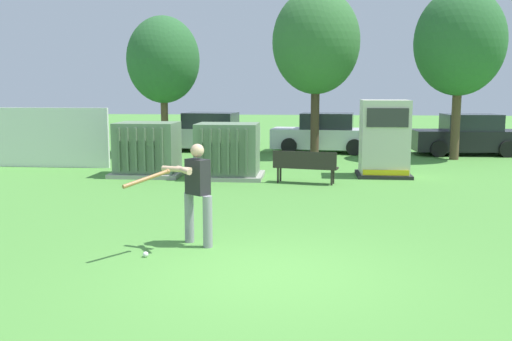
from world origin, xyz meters
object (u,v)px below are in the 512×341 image
sports_ball (146,254)px  parked_car_right_of_center (467,136)px  transformer_mid_west (228,151)px  transformer_west (148,150)px  park_bench (305,165)px  batter (195,189)px  parked_car_leftmost (208,133)px  parked_car_left_of_center (324,134)px  generator_enclosure (384,139)px

sports_ball → parked_car_right_of_center: 17.32m
transformer_mid_west → transformer_west: bearing=174.7°
park_bench → sports_ball: (-2.46, -7.29, -0.49)m
transformer_west → transformer_mid_west: bearing=-5.3°
transformer_west → batter: (3.00, -7.61, 0.19)m
transformer_west → transformer_mid_west: size_ratio=1.00×
park_bench → parked_car_leftmost: bearing=117.5°
transformer_west → parked_car_left_of_center: (5.51, 6.85, -0.04)m
parked_car_leftmost → parked_car_left_of_center: same height
batter → parked_car_right_of_center: size_ratio=0.41×
transformer_west → parked_car_left_of_center: same height
transformer_west → parked_car_right_of_center: size_ratio=0.49×
park_bench → sports_ball: bearing=-108.7°
transformer_mid_west → park_bench: transformer_mid_west is taller
generator_enclosure → parked_car_leftmost: bearing=135.5°
parked_car_leftmost → parked_car_left_of_center: size_ratio=1.00×
generator_enclosure → park_bench: 2.89m
transformer_mid_west → batter: (0.51, -7.38, 0.19)m
transformer_mid_west → parked_car_left_of_center: bearing=66.9°
sports_ball → parked_car_right_of_center: bearing=59.3°
batter → parked_car_right_of_center: (8.18, 14.12, -0.22)m
sports_ball → parked_car_right_of_center: parked_car_right_of_center is taller
transformer_mid_west → batter: bearing=-86.1°
parked_car_right_of_center → generator_enclosure: bearing=-123.8°
generator_enclosure → parked_car_leftmost: (-6.49, 6.39, -0.38)m
generator_enclosure → parked_car_left_of_center: 6.59m
transformer_west → generator_enclosure: (7.15, 0.48, 0.35)m
parked_car_leftmost → parked_car_right_of_center: size_ratio=1.02×
parked_car_leftmost → parked_car_left_of_center: bearing=-0.2°
sports_ball → parked_car_right_of_center: (8.84, 14.88, 0.71)m
transformer_west → parked_car_leftmost: 6.90m
parked_car_left_of_center → generator_enclosure: bearing=-75.6°
generator_enclosure → park_bench: size_ratio=1.25×
parked_car_leftmost → batter: bearing=-80.8°
transformer_mid_west → parked_car_right_of_center: same height
parked_car_left_of_center → transformer_west: bearing=-128.8°
transformer_west → parked_car_left_of_center: bearing=51.2°
batter → sports_ball: size_ratio=19.33×
transformer_west → generator_enclosure: bearing=3.9°
transformer_mid_west → batter: batter is taller
park_bench → transformer_mid_west: bearing=159.6°
batter → parked_car_left_of_center: (2.51, 14.46, -0.22)m
parked_car_leftmost → parked_car_left_of_center: 4.85m
transformer_mid_west → parked_car_right_of_center: 10.99m
park_bench → parked_car_left_of_center: (0.71, 7.94, 0.22)m
transformer_mid_west → generator_enclosure: generator_enclosure is taller
park_bench → transformer_west: bearing=167.2°
transformer_mid_west → parked_car_left_of_center: same height
generator_enclosure → sports_ball: (-4.81, -8.86, -1.09)m
sports_ball → parked_car_leftmost: parked_car_leftmost is taller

